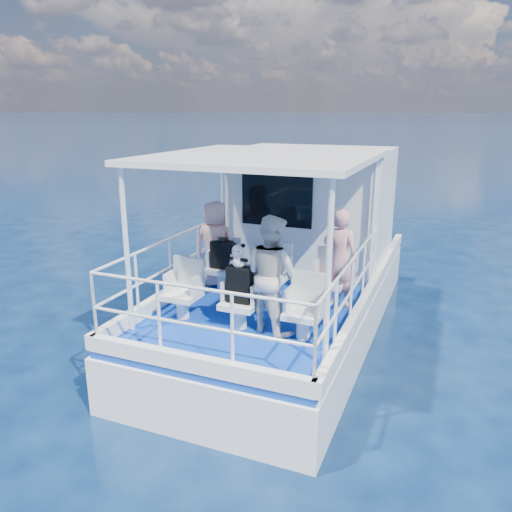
{
  "coord_description": "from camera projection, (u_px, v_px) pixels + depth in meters",
  "views": [
    {
      "loc": [
        2.59,
        -6.87,
        3.77
      ],
      "look_at": [
        -0.05,
        -0.4,
        1.73
      ],
      "focal_mm": 35.0,
      "sensor_mm": 36.0,
      "label": 1
    }
  ],
  "objects": [
    {
      "name": "seat_center_aft",
      "position": [
        240.0,
        315.0,
        6.82
      ],
      "size": [
        0.48,
        0.46,
        0.38
      ],
      "primitive_type": "cube",
      "color": "silver",
      "rests_on": "deck"
    },
    {
      "name": "ground",
      "position": [
        268.0,
        352.0,
        8.1
      ],
      "size": [
        2000.0,
        2000.0,
        0.0
      ],
      "primitive_type": "plane",
      "color": "#071838",
      "rests_on": "ground"
    },
    {
      "name": "passenger_stbd_fwd",
      "position": [
        340.0,
        258.0,
        7.48
      ],
      "size": [
        0.59,
        0.42,
        1.49
      ],
      "primitive_type": "imported",
      "rotation": [
        0.0,
        0.0,
        3.01
      ],
      "color": "pink",
      "rests_on": "deck"
    },
    {
      "name": "passenger_port_fwd",
      "position": [
        215.0,
        244.0,
        8.32
      ],
      "size": [
        0.56,
        0.42,
        1.46
      ],
      "primitive_type": "imported",
      "rotation": [
        0.0,
        0.0,
        3.2
      ],
      "color": "#E8A396",
      "rests_on": "deck"
    },
    {
      "name": "canopy_posts",
      "position": [
        263.0,
        236.0,
        7.32
      ],
      "size": [
        2.77,
        2.97,
        2.2
      ],
      "color": "white",
      "rests_on": "deck"
    },
    {
      "name": "railings",
      "position": [
        255.0,
        281.0,
        7.2
      ],
      "size": [
        2.84,
        3.59,
        1.0
      ],
      "primitive_type": null,
      "color": "white",
      "rests_on": "deck"
    },
    {
      "name": "seat_port_fwd",
      "position": [
        222.0,
        278.0,
        8.3
      ],
      "size": [
        0.48,
        0.46,
        0.38
      ],
      "primitive_type": "cube",
      "color": "silver",
      "rests_on": "deck"
    },
    {
      "name": "compact_camera",
      "position": [
        222.0,
        239.0,
        8.07
      ],
      "size": [
        0.11,
        0.07,
        0.07
      ],
      "primitive_type": "cube",
      "color": "black",
      "rests_on": "backpack_port"
    },
    {
      "name": "seat_stbd_fwd",
      "position": [
        328.0,
        292.0,
        7.64
      ],
      "size": [
        0.48,
        0.46,
        0.38
      ],
      "primitive_type": "cube",
      "color": "silver",
      "rests_on": "deck"
    },
    {
      "name": "backpack_center",
      "position": [
        240.0,
        285.0,
        6.69
      ],
      "size": [
        0.33,
        0.18,
        0.49
      ],
      "primitive_type": "cube",
      "color": "black",
      "rests_on": "seat_center_aft"
    },
    {
      "name": "canopy",
      "position": [
        265.0,
        157.0,
        7.04
      ],
      "size": [
        3.0,
        3.2,
        0.08
      ],
      "primitive_type": "cube",
      "color": "white",
      "rests_on": "cabin"
    },
    {
      "name": "hull",
      "position": [
        288.0,
        328.0,
        8.99
      ],
      "size": [
        3.0,
        7.0,
        1.6
      ],
      "primitive_type": "cube",
      "color": "white",
      "rests_on": "ground"
    },
    {
      "name": "backpack_port",
      "position": [
        222.0,
        255.0,
        8.16
      ],
      "size": [
        0.35,
        0.19,
        0.45
      ],
      "primitive_type": "cube",
      "color": "black",
      "rests_on": "seat_port_fwd"
    },
    {
      "name": "seat_center_fwd",
      "position": [
        273.0,
        285.0,
        7.97
      ],
      "size": [
        0.48,
        0.46,
        0.38
      ],
      "primitive_type": "cube",
      "color": "silver",
      "rests_on": "deck"
    },
    {
      "name": "deck",
      "position": [
        289.0,
        284.0,
        8.75
      ],
      "size": [
        2.9,
        6.9,
        0.1
      ],
      "primitive_type": "cube",
      "color": "navy",
      "rests_on": "hull"
    },
    {
      "name": "cabin",
      "position": [
        311.0,
        206.0,
        9.58
      ],
      "size": [
        2.85,
        2.0,
        2.2
      ],
      "primitive_type": "cube",
      "color": "white",
      "rests_on": "deck"
    },
    {
      "name": "seat_port_aft",
      "position": [
        183.0,
        305.0,
        7.14
      ],
      "size": [
        0.48,
        0.46,
        0.38
      ],
      "primitive_type": "cube",
      "color": "silver",
      "rests_on": "deck"
    },
    {
      "name": "seat_stbd_aft",
      "position": [
        303.0,
        325.0,
        6.49
      ],
      "size": [
        0.48,
        0.46,
        0.38
      ],
      "primitive_type": "cube",
      "color": "silver",
      "rests_on": "deck"
    },
    {
      "name": "passenger_stbd_aft",
      "position": [
        271.0,
        274.0,
        6.56
      ],
      "size": [
        0.96,
        0.87,
        1.6
      ],
      "primitive_type": "imported",
      "rotation": [
        0.0,
        0.0,
        2.72
      ],
      "color": "silver",
      "rests_on": "deck"
    },
    {
      "name": "panda",
      "position": [
        239.0,
        255.0,
        6.57
      ],
      "size": [
        0.21,
        0.18,
        0.33
      ],
      "primitive_type": null,
      "color": "white",
      "rests_on": "backpack_center"
    }
  ]
}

